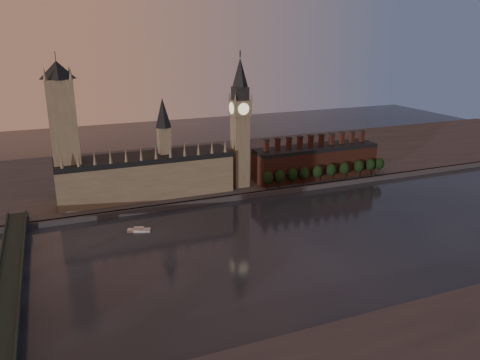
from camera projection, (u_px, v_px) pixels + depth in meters
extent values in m
plane|color=black|center=(293.00, 246.00, 283.05)|extent=(900.00, 900.00, 0.00)
cube|color=#454449|center=(238.00, 197.00, 361.89)|extent=(900.00, 4.00, 4.00)
cube|color=#454449|center=(202.00, 168.00, 441.34)|extent=(900.00, 180.00, 4.00)
cube|color=gray|center=(147.00, 178.00, 355.70)|extent=(130.00, 30.00, 28.00)
cube|color=black|center=(145.00, 158.00, 350.88)|extent=(130.00, 30.00, 4.00)
cube|color=gray|center=(164.00, 143.00, 353.28)|extent=(9.00, 9.00, 24.00)
cone|color=black|center=(163.00, 113.00, 346.35)|extent=(12.00, 12.00, 22.00)
cone|color=gray|center=(61.00, 161.00, 315.13)|extent=(2.60, 2.60, 10.00)
cone|color=gray|center=(78.00, 159.00, 319.00)|extent=(2.60, 2.60, 10.00)
cone|color=gray|center=(94.00, 158.00, 322.87)|extent=(2.60, 2.60, 10.00)
cone|color=gray|center=(110.00, 156.00, 326.74)|extent=(2.60, 2.60, 10.00)
cone|color=gray|center=(126.00, 155.00, 330.61)|extent=(2.60, 2.60, 10.00)
cone|color=gray|center=(141.00, 154.00, 334.48)|extent=(2.60, 2.60, 10.00)
cone|color=gray|center=(156.00, 152.00, 338.35)|extent=(2.60, 2.60, 10.00)
cone|color=gray|center=(170.00, 151.00, 342.22)|extent=(2.60, 2.60, 10.00)
cone|color=gray|center=(185.00, 150.00, 346.09)|extent=(2.60, 2.60, 10.00)
cone|color=gray|center=(198.00, 148.00, 349.96)|extent=(2.60, 2.60, 10.00)
cone|color=gray|center=(212.00, 147.00, 353.82)|extent=(2.60, 2.60, 10.00)
cone|color=gray|center=(225.00, 146.00, 357.69)|extent=(2.60, 2.60, 10.00)
cube|color=gray|center=(65.00, 145.00, 326.52)|extent=(18.00, 18.00, 90.00)
cone|color=black|center=(57.00, 70.00, 311.16)|extent=(24.00, 24.00, 12.00)
cylinder|color=#232326|center=(56.00, 61.00, 309.36)|extent=(0.50, 0.50, 12.00)
cone|color=gray|center=(44.00, 74.00, 301.82)|extent=(3.00, 3.00, 8.00)
cone|color=gray|center=(71.00, 73.00, 307.59)|extent=(3.00, 3.00, 8.00)
cone|color=gray|center=(44.00, 72.00, 315.94)|extent=(3.00, 3.00, 8.00)
cone|color=gray|center=(69.00, 72.00, 321.71)|extent=(3.00, 3.00, 8.00)
cube|color=gray|center=(240.00, 151.00, 373.82)|extent=(12.00, 12.00, 58.00)
cube|color=gray|center=(240.00, 108.00, 363.28)|extent=(14.00, 14.00, 12.00)
cube|color=#232326|center=(240.00, 93.00, 359.97)|extent=(11.00, 11.00, 10.00)
cone|color=black|center=(240.00, 72.00, 355.15)|extent=(13.00, 13.00, 22.00)
cylinder|color=#232326|center=(240.00, 54.00, 351.08)|extent=(1.00, 1.00, 5.00)
cylinder|color=beige|center=(244.00, 109.00, 356.92)|extent=(9.00, 0.50, 9.00)
cylinder|color=beige|center=(237.00, 106.00, 369.63)|extent=(9.00, 0.50, 9.00)
cylinder|color=beige|center=(232.00, 108.00, 360.68)|extent=(0.50, 9.00, 9.00)
cylinder|color=beige|center=(249.00, 107.00, 365.87)|extent=(0.50, 9.00, 9.00)
cone|color=gray|center=(235.00, 97.00, 352.49)|extent=(2.00, 2.00, 6.00)
cone|color=gray|center=(251.00, 97.00, 357.17)|extent=(2.00, 2.00, 6.00)
cone|color=gray|center=(229.00, 95.00, 363.96)|extent=(2.00, 2.00, 6.00)
cone|color=gray|center=(245.00, 95.00, 368.65)|extent=(2.00, 2.00, 6.00)
cube|color=#5A2E22|center=(315.00, 163.00, 404.19)|extent=(110.00, 25.00, 24.00)
cube|color=black|center=(316.00, 148.00, 400.12)|extent=(110.00, 25.00, 3.00)
cube|color=#5A2E22|center=(266.00, 146.00, 381.36)|extent=(3.50, 3.50, 9.00)
cube|color=#232326|center=(266.00, 140.00, 379.86)|extent=(4.20, 4.20, 1.00)
cube|color=#5A2E22|center=(278.00, 145.00, 385.13)|extent=(3.50, 3.50, 9.00)
cube|color=#232326|center=(278.00, 139.00, 383.62)|extent=(4.20, 4.20, 1.00)
cube|color=#5A2E22|center=(289.00, 144.00, 388.90)|extent=(3.50, 3.50, 9.00)
cube|color=#232326|center=(289.00, 138.00, 387.39)|extent=(4.20, 4.20, 1.00)
cube|color=#5A2E22|center=(300.00, 143.00, 392.66)|extent=(3.50, 3.50, 9.00)
cube|color=#232326|center=(300.00, 137.00, 391.16)|extent=(4.20, 4.20, 1.00)
cube|color=#5A2E22|center=(311.00, 141.00, 396.43)|extent=(3.50, 3.50, 9.00)
cube|color=#232326|center=(311.00, 136.00, 394.92)|extent=(4.20, 4.20, 1.00)
cube|color=#5A2E22|center=(321.00, 140.00, 400.20)|extent=(3.50, 3.50, 9.00)
cube|color=#232326|center=(322.00, 135.00, 398.69)|extent=(4.20, 4.20, 1.00)
cube|color=#5A2E22|center=(332.00, 139.00, 403.96)|extent=(3.50, 3.50, 9.00)
cube|color=#232326|center=(332.00, 134.00, 402.46)|extent=(4.20, 4.20, 1.00)
cube|color=#5A2E22|center=(342.00, 138.00, 407.73)|extent=(3.50, 3.50, 9.00)
cube|color=#232326|center=(342.00, 133.00, 406.23)|extent=(4.20, 4.20, 1.00)
cube|color=#5A2E22|center=(352.00, 137.00, 411.50)|extent=(3.50, 3.50, 9.00)
cube|color=#232326|center=(352.00, 132.00, 409.99)|extent=(4.20, 4.20, 1.00)
cube|color=#5A2E22|center=(362.00, 137.00, 415.27)|extent=(3.50, 3.50, 9.00)
cube|color=#232326|center=(362.00, 131.00, 413.76)|extent=(4.20, 4.20, 1.00)
cylinder|color=black|center=(268.00, 185.00, 373.59)|extent=(0.80, 0.80, 6.00)
ellipsoid|color=black|center=(268.00, 178.00, 371.63)|extent=(8.60, 8.60, 10.75)
cylinder|color=black|center=(279.00, 184.00, 377.27)|extent=(0.80, 0.80, 6.00)
ellipsoid|color=black|center=(280.00, 176.00, 375.32)|extent=(8.60, 8.60, 10.75)
cylinder|color=black|center=(292.00, 182.00, 382.79)|extent=(0.80, 0.80, 6.00)
ellipsoid|color=black|center=(292.00, 174.00, 380.84)|extent=(8.60, 8.60, 10.75)
cylinder|color=black|center=(304.00, 181.00, 385.75)|extent=(0.80, 0.80, 6.00)
ellipsoid|color=black|center=(304.00, 173.00, 383.79)|extent=(8.60, 8.60, 10.75)
cylinder|color=black|center=(317.00, 179.00, 390.03)|extent=(0.80, 0.80, 6.00)
ellipsoid|color=black|center=(317.00, 172.00, 388.07)|extent=(8.60, 8.60, 10.75)
cylinder|color=black|center=(330.00, 177.00, 394.88)|extent=(0.80, 0.80, 6.00)
ellipsoid|color=black|center=(331.00, 170.00, 392.92)|extent=(8.60, 8.60, 10.75)
cylinder|color=black|center=(344.00, 176.00, 399.28)|extent=(0.80, 0.80, 6.00)
ellipsoid|color=black|center=(344.00, 168.00, 397.32)|extent=(8.60, 8.60, 10.75)
cylinder|color=black|center=(358.00, 173.00, 405.66)|extent=(0.80, 0.80, 6.00)
ellipsoid|color=black|center=(359.00, 166.00, 403.70)|extent=(8.60, 8.60, 10.75)
cylinder|color=black|center=(370.00, 172.00, 410.68)|extent=(0.80, 0.80, 6.00)
ellipsoid|color=black|center=(370.00, 165.00, 408.72)|extent=(8.60, 8.60, 10.75)
cylinder|color=black|center=(378.00, 171.00, 413.21)|extent=(0.80, 0.80, 6.00)
ellipsoid|color=black|center=(379.00, 164.00, 411.26)|extent=(8.60, 8.60, 10.75)
cube|color=#1B2925|center=(9.00, 288.00, 220.02)|extent=(12.00, 200.00, 2.50)
cube|color=#1B2925|center=(21.00, 282.00, 221.43)|extent=(1.00, 200.00, 1.30)
cube|color=#454449|center=(18.00, 220.00, 304.48)|extent=(14.00, 8.00, 6.00)
cylinder|color=#232326|center=(3.00, 357.00, 180.96)|extent=(8.00, 8.00, 7.75)
cylinder|color=#232326|center=(9.00, 311.00, 210.97)|extent=(8.00, 8.00, 7.75)
cylinder|color=#232326|center=(13.00, 276.00, 240.98)|extent=(8.00, 8.00, 7.75)
cylinder|color=#232326|center=(16.00, 249.00, 270.99)|extent=(8.00, 8.00, 7.75)
cylinder|color=#232326|center=(18.00, 227.00, 301.01)|extent=(8.00, 8.00, 7.75)
cube|color=silver|center=(139.00, 230.00, 304.27)|extent=(15.31, 8.67, 1.68)
cube|color=silver|center=(139.00, 228.00, 303.83)|extent=(6.99, 5.00, 1.26)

